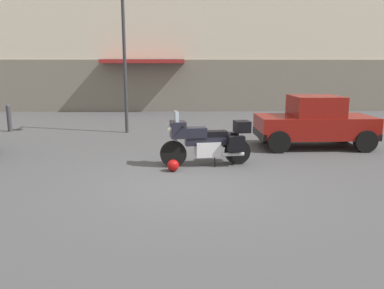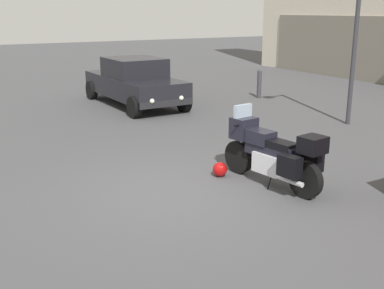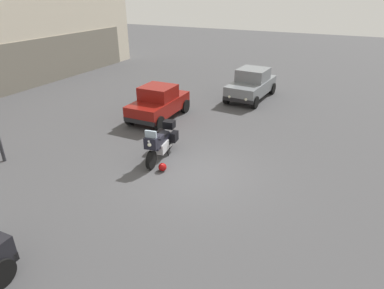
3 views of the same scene
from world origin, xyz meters
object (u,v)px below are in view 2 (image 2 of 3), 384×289
Objects in this scene: motorcycle at (272,152)px; car_sedan_far at (134,82)px; streetlamp_curbside at (354,12)px; bollard_curbside at (259,83)px; helmet at (220,169)px.

motorcycle is 8.19m from car_sedan_far.
streetlamp_curbside reaches higher than motorcycle.
streetlamp_curbside is 4.84× the size of bollard_curbside.
bollard_curbside is (0.95, 4.41, -0.24)m from car_sedan_far.
car_sedan_far is (-8.15, 0.84, 0.16)m from motorcycle.
car_sedan_far is 7.06m from streetlamp_curbside.
helmet is 6.32m from streetlamp_curbside.
streetlamp_curbside reaches higher than car_sedan_far.
streetlamp_curbside is at bearing 109.38° from helmet.
motorcycle is at bearing -60.36° from streetlamp_curbside.
motorcycle is at bearing 33.16° from helmet.
motorcycle reaches higher than helmet.
helmet is at bearing -70.62° from streetlamp_curbside.
streetlamp_curbside reaches higher than bollard_curbside.
streetlamp_curbside is at bearing -68.56° from motorcycle.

